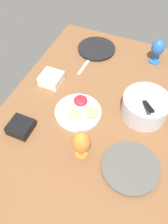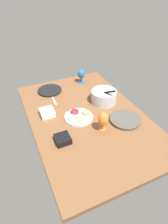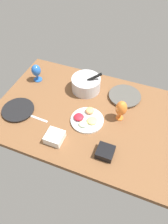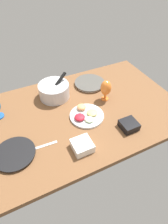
{
  "view_description": "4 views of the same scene",
  "coord_description": "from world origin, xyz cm",
  "px_view_note": "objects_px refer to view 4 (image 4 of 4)",
  "views": [
    {
      "loc": [
        75.03,
        27.62,
        108.12
      ],
      "look_at": [
        1.21,
        -3.91,
        4.5
      ],
      "focal_mm": 38.04,
      "sensor_mm": 36.0,
      "label": 1
    },
    {
      "loc": [
        128.12,
        -60.76,
        112.78
      ],
      "look_at": [
        -0.84,
        -2.31,
        4.5
      ],
      "focal_mm": 30.53,
      "sensor_mm": 36.0,
      "label": 2
    },
    {
      "loc": [
        36.65,
        -108.33,
        133.77
      ],
      "look_at": [
        -4.36,
        -3.9,
        4.5
      ],
      "focal_mm": 33.98,
      "sensor_mm": 36.0,
      "label": 3
    },
    {
      "loc": [
        -47.1,
        -100.54,
        105.03
      ],
      "look_at": [
        -1.76,
        -6.74,
        4.5
      ],
      "focal_mm": 30.16,
      "sensor_mm": 36.0,
      "label": 4
    }
  ],
  "objects_px": {
    "dinner_plate_right": "(90,83)",
    "fruit_platter": "(86,115)",
    "dinner_plate_left": "(15,154)",
    "mixing_bowl": "(54,90)",
    "square_bowl_black": "(129,125)",
    "hurricane_glass_orange": "(106,88)",
    "square_bowl_white": "(82,145)"
  },
  "relations": [
    {
      "from": "fruit_platter",
      "to": "dinner_plate_left",
      "type": "bearing_deg",
      "value": -168.59
    },
    {
      "from": "dinner_plate_right",
      "to": "square_bowl_black",
      "type": "height_order",
      "value": "square_bowl_black"
    },
    {
      "from": "fruit_platter",
      "to": "mixing_bowl",
      "type": "bearing_deg",
      "value": 111.67
    },
    {
      "from": "dinner_plate_right",
      "to": "fruit_platter",
      "type": "distance_m",
      "value": 0.43
    },
    {
      "from": "fruit_platter",
      "to": "square_bowl_black",
      "type": "bearing_deg",
      "value": -45.81
    },
    {
      "from": "dinner_plate_left",
      "to": "fruit_platter",
      "type": "height_order",
      "value": "fruit_platter"
    },
    {
      "from": "dinner_plate_left",
      "to": "mixing_bowl",
      "type": "height_order",
      "value": "mixing_bowl"
    },
    {
      "from": "hurricane_glass_orange",
      "to": "square_bowl_black",
      "type": "bearing_deg",
      "value": -91.36
    },
    {
      "from": "fruit_platter",
      "to": "square_bowl_black",
      "type": "distance_m",
      "value": 0.34
    },
    {
      "from": "square_bowl_black",
      "to": "fruit_platter",
      "type": "bearing_deg",
      "value": 134.19
    },
    {
      "from": "dinner_plate_right",
      "to": "square_bowl_black",
      "type": "distance_m",
      "value": 0.61
    },
    {
      "from": "mixing_bowl",
      "to": "fruit_platter",
      "type": "relative_size",
      "value": 0.99
    },
    {
      "from": "hurricane_glass_orange",
      "to": "square_bowl_black",
      "type": "relative_size",
      "value": 1.56
    },
    {
      "from": "dinner_plate_right",
      "to": "mixing_bowl",
      "type": "relative_size",
      "value": 1.07
    },
    {
      "from": "mixing_bowl",
      "to": "fruit_platter",
      "type": "distance_m",
      "value": 0.37
    },
    {
      "from": "dinner_plate_right",
      "to": "fruit_platter",
      "type": "bearing_deg",
      "value": -121.03
    },
    {
      "from": "mixing_bowl",
      "to": "dinner_plate_left",
      "type": "bearing_deg",
      "value": -133.62
    },
    {
      "from": "fruit_platter",
      "to": "square_bowl_black",
      "type": "height_order",
      "value": "same"
    },
    {
      "from": "square_bowl_black",
      "to": "mixing_bowl",
      "type": "bearing_deg",
      "value": 122.42
    },
    {
      "from": "dinner_plate_left",
      "to": "hurricane_glass_orange",
      "type": "height_order",
      "value": "hurricane_glass_orange"
    },
    {
      "from": "dinner_plate_right",
      "to": "mixing_bowl",
      "type": "xyz_separation_m",
      "value": [
        -0.36,
        -0.03,
        0.05
      ]
    },
    {
      "from": "mixing_bowl",
      "to": "square_bowl_white",
      "type": "height_order",
      "value": "mixing_bowl"
    },
    {
      "from": "dinner_plate_left",
      "to": "hurricane_glass_orange",
      "type": "distance_m",
      "value": 0.85
    },
    {
      "from": "square_bowl_white",
      "to": "dinner_plate_left",
      "type": "bearing_deg",
      "value": 160.82
    },
    {
      "from": "dinner_plate_left",
      "to": "hurricane_glass_orange",
      "type": "relative_size",
      "value": 1.43
    },
    {
      "from": "dinner_plate_left",
      "to": "mixing_bowl",
      "type": "distance_m",
      "value": 0.63
    },
    {
      "from": "dinner_plate_right",
      "to": "square_bowl_white",
      "type": "distance_m",
      "value": 0.73
    },
    {
      "from": "mixing_bowl",
      "to": "square_bowl_black",
      "type": "bearing_deg",
      "value": -57.58
    },
    {
      "from": "dinner_plate_left",
      "to": "square_bowl_black",
      "type": "height_order",
      "value": "square_bowl_black"
    },
    {
      "from": "mixing_bowl",
      "to": "hurricane_glass_orange",
      "type": "bearing_deg",
      "value": -30.41
    },
    {
      "from": "dinner_plate_left",
      "to": "fruit_platter",
      "type": "bearing_deg",
      "value": 11.41
    },
    {
      "from": "dinner_plate_left",
      "to": "mixing_bowl",
      "type": "relative_size",
      "value": 1.02
    }
  ]
}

